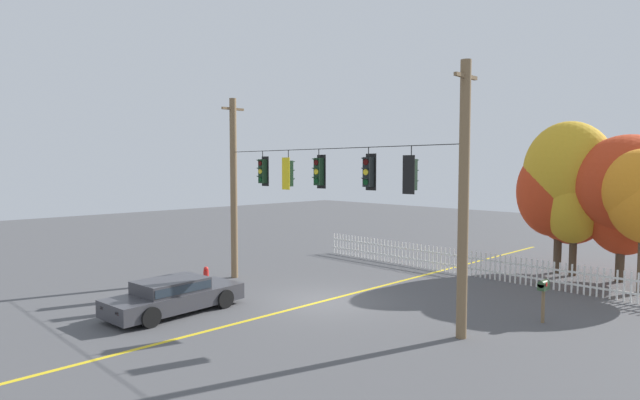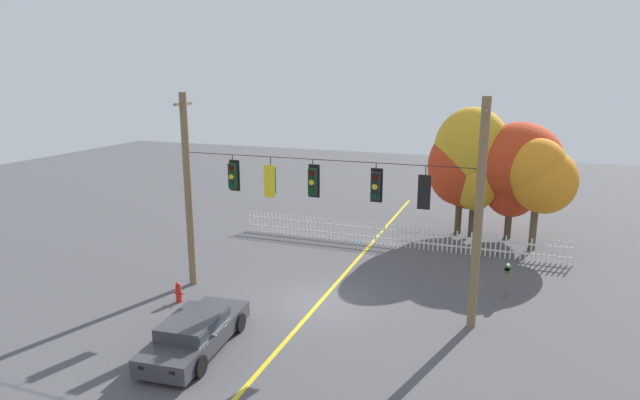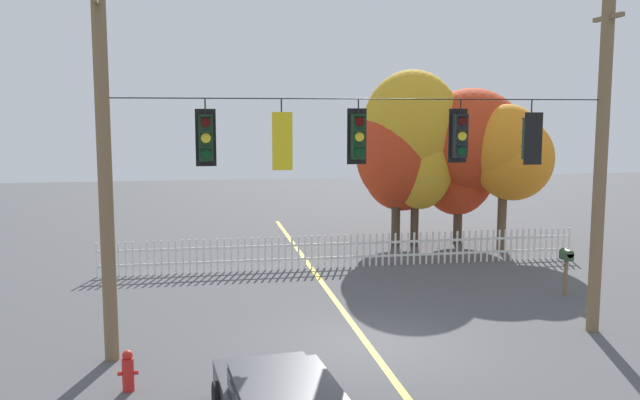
{
  "view_description": "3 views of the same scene",
  "coord_description": "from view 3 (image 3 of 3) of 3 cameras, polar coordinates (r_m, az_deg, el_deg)",
  "views": [
    {
      "loc": [
        12.99,
        -12.86,
        4.87
      ],
      "look_at": [
        -0.7,
        0.5,
        3.62
      ],
      "focal_mm": 28.72,
      "sensor_mm": 36.0,
      "label": 1
    },
    {
      "loc": [
        6.45,
        -17.54,
        8.44
      ],
      "look_at": [
        -0.36,
        1.07,
        3.76
      ],
      "focal_mm": 29.73,
      "sensor_mm": 36.0,
      "label": 2
    },
    {
      "loc": [
        -3.67,
        -14.46,
        5.18
      ],
      "look_at": [
        -0.88,
        1.21,
        3.17
      ],
      "focal_mm": 38.19,
      "sensor_mm": 36.0,
      "label": 3
    }
  ],
  "objects": [
    {
      "name": "white_picket_fence",
      "position": [
        23.18,
        2.32,
        -4.27
      ],
      "size": [
        16.44,
        0.06,
        1.13
      ],
      "color": "white",
      "rests_on": "ground"
    },
    {
      "name": "ground",
      "position": [
        15.79,
        3.98,
        -11.96
      ],
      "size": [
        80.0,
        80.0,
        0.0
      ],
      "primitive_type": "plane",
      "color": "#4C4C4F"
    },
    {
      "name": "autumn_oak_far_east",
      "position": [
        27.65,
        12.01,
        4.26
      ],
      "size": [
        4.19,
        4.33,
        6.19
      ],
      "color": "#473828",
      "rests_on": "ground"
    },
    {
      "name": "traffic_signal_eastbound_side",
      "position": [
        14.48,
        -9.55,
        5.18
      ],
      "size": [
        0.43,
        0.38,
        1.42
      ],
      "color": "black"
    },
    {
      "name": "autumn_maple_mid",
      "position": [
        26.68,
        8.07,
        4.91
      ],
      "size": [
        3.86,
        3.32,
        6.88
      ],
      "color": "#473828",
      "rests_on": "ground"
    },
    {
      "name": "fire_hydrant",
      "position": [
        13.65,
        -15.79,
        -13.61
      ],
      "size": [
        0.38,
        0.22,
        0.79
      ],
      "color": "red",
      "rests_on": "ground"
    },
    {
      "name": "traffic_signal_westbound_side",
      "position": [
        16.27,
        17.24,
        4.97
      ],
      "size": [
        0.43,
        0.38,
        1.47
      ],
      "color": "black"
    },
    {
      "name": "autumn_maple_near_fence",
      "position": [
        26.8,
        6.62,
        3.36
      ],
      "size": [
        3.66,
        3.61,
        5.79
      ],
      "color": "#473828",
      "rests_on": "ground"
    },
    {
      "name": "autumn_maple_far_west",
      "position": [
        26.57,
        15.64,
        3.8
      ],
      "size": [
        3.23,
        2.91,
        5.56
      ],
      "color": "brown",
      "rests_on": "ground"
    },
    {
      "name": "traffic_signal_northbound_primary",
      "position": [
        14.56,
        -3.23,
        4.98
      ],
      "size": [
        0.43,
        0.38,
        1.51
      ],
      "color": "black"
    },
    {
      "name": "traffic_signal_northbound_secondary",
      "position": [
        14.87,
        3.21,
        5.34
      ],
      "size": [
        0.43,
        0.38,
        1.42
      ],
      "color": "black"
    },
    {
      "name": "signal_support_span",
      "position": [
        14.96,
        4.12,
        2.55
      ],
      "size": [
        11.45,
        1.1,
        7.81
      ],
      "color": "brown",
      "rests_on": "ground"
    },
    {
      "name": "lane_centerline_stripe",
      "position": [
        15.79,
        3.98,
        -11.94
      ],
      "size": [
        0.16,
        36.0,
        0.01
      ],
      "primitive_type": "cube",
      "color": "gold",
      "rests_on": "ground"
    },
    {
      "name": "roadside_mailbox",
      "position": [
        20.74,
        19.94,
        -4.57
      ],
      "size": [
        0.25,
        0.44,
        1.35
      ],
      "color": "brown",
      "rests_on": "ground"
    },
    {
      "name": "traffic_signal_southbound_primary",
      "position": [
        15.58,
        11.63,
        5.3
      ],
      "size": [
        0.43,
        0.38,
        1.42
      ],
      "color": "black"
    }
  ]
}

